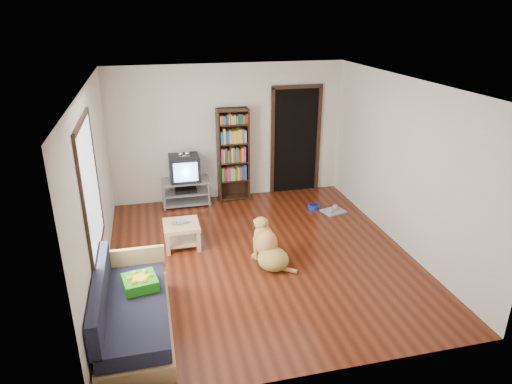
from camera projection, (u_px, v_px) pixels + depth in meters
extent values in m
plane|color=#5A210F|center=(260.00, 256.00, 6.98)|extent=(5.00, 5.00, 0.00)
plane|color=white|center=(261.00, 83.00, 6.01)|extent=(5.00, 5.00, 0.00)
plane|color=beige|center=(229.00, 133.00, 8.75)|extent=(4.50, 0.00, 4.50)
plane|color=beige|center=(325.00, 265.00, 4.24)|extent=(4.50, 0.00, 4.50)
plane|color=beige|center=(95.00, 190.00, 6.01)|extent=(0.00, 5.00, 5.00)
plane|color=beige|center=(402.00, 164.00, 6.99)|extent=(0.00, 5.00, 5.00)
cube|color=green|center=(140.00, 282.00, 5.44)|extent=(0.45, 0.45, 0.13)
imported|color=silver|center=(181.00, 224.00, 7.08)|extent=(0.31, 0.22, 0.02)
cylinder|color=navy|center=(314.00, 206.00, 8.62)|extent=(0.22, 0.22, 0.08)
cube|color=#9B9B9B|center=(334.00, 211.00, 8.47)|extent=(0.47, 0.41, 0.03)
cube|color=white|center=(90.00, 189.00, 5.49)|extent=(0.02, 1.30, 1.60)
cube|color=black|center=(81.00, 122.00, 5.18)|extent=(0.03, 1.42, 0.06)
cube|color=black|center=(100.00, 249.00, 5.79)|extent=(0.03, 1.42, 0.06)
cube|color=black|center=(85.00, 212.00, 4.86)|extent=(0.03, 0.06, 1.70)
cube|color=black|center=(96.00, 170.00, 6.12)|extent=(0.03, 0.06, 1.70)
cube|color=black|center=(295.00, 141.00, 9.12)|extent=(0.90, 0.02, 2.10)
cube|color=black|center=(273.00, 143.00, 9.01)|extent=(0.07, 0.05, 2.14)
cube|color=black|center=(318.00, 140.00, 9.22)|extent=(0.07, 0.05, 2.14)
cube|color=black|center=(297.00, 87.00, 8.71)|extent=(1.03, 0.05, 0.07)
cube|color=#99999E|center=(185.00, 181.00, 8.64)|extent=(0.90, 0.45, 0.04)
cube|color=#99999E|center=(186.00, 192.00, 8.72)|extent=(0.86, 0.42, 0.03)
cube|color=#99999E|center=(187.00, 201.00, 8.79)|extent=(0.90, 0.45, 0.04)
cylinder|color=#99999E|center=(164.00, 198.00, 8.45)|extent=(0.04, 0.04, 0.50)
cylinder|color=#99999E|center=(209.00, 194.00, 8.63)|extent=(0.04, 0.04, 0.50)
cylinder|color=#99999E|center=(163.00, 190.00, 8.81)|extent=(0.04, 0.04, 0.50)
cylinder|color=#99999E|center=(206.00, 187.00, 8.99)|extent=(0.04, 0.04, 0.50)
cube|color=black|center=(186.00, 190.00, 8.70)|extent=(0.40, 0.30, 0.07)
cube|color=black|center=(184.00, 168.00, 8.54)|extent=(0.55, 0.48, 0.48)
cube|color=black|center=(183.00, 165.00, 8.72)|extent=(0.40, 0.14, 0.36)
cube|color=#8CBFF2|center=(186.00, 172.00, 8.32)|extent=(0.44, 0.02, 0.36)
cube|color=silver|center=(184.00, 156.00, 8.40)|extent=(0.20, 0.07, 0.02)
sphere|color=silver|center=(180.00, 154.00, 8.37)|extent=(0.09, 0.09, 0.09)
sphere|color=silver|center=(187.00, 154.00, 8.40)|extent=(0.09, 0.09, 0.09)
cube|color=black|center=(219.00, 156.00, 8.71)|extent=(0.03, 0.30, 1.80)
cube|color=black|center=(248.00, 154.00, 8.83)|extent=(0.03, 0.30, 1.80)
cube|color=black|center=(232.00, 153.00, 8.89)|extent=(0.60, 0.02, 1.80)
cube|color=black|center=(234.00, 197.00, 9.09)|extent=(0.56, 0.28, 0.02)
cube|color=black|center=(234.00, 179.00, 8.95)|extent=(0.56, 0.28, 0.03)
cube|color=black|center=(233.00, 161.00, 8.82)|extent=(0.56, 0.28, 0.02)
cube|color=black|center=(233.00, 143.00, 8.68)|extent=(0.56, 0.28, 0.02)
cube|color=black|center=(233.00, 124.00, 8.54)|extent=(0.56, 0.28, 0.02)
cube|color=black|center=(232.00, 110.00, 8.44)|extent=(0.56, 0.28, 0.02)
cube|color=tan|center=(136.00, 325.00, 5.28)|extent=(0.80, 1.80, 0.22)
cube|color=#1E1E2D|center=(134.00, 309.00, 5.20)|extent=(0.74, 1.74, 0.18)
cube|color=#1E1E2D|center=(100.00, 293.00, 5.02)|extent=(0.12, 1.74, 0.40)
cube|color=tan|center=(133.00, 259.00, 5.91)|extent=(0.80, 0.06, 0.30)
cube|color=tan|center=(181.00, 225.00, 7.12)|extent=(0.55, 0.55, 0.06)
cube|color=tan|center=(182.00, 241.00, 7.22)|extent=(0.45, 0.45, 0.03)
cube|color=tan|center=(168.00, 245.00, 6.94)|extent=(0.06, 0.06, 0.34)
cube|color=tan|center=(199.00, 242.00, 7.04)|extent=(0.06, 0.06, 0.34)
cube|color=tan|center=(166.00, 232.00, 7.36)|extent=(0.06, 0.06, 0.34)
cube|color=tan|center=(195.00, 229.00, 7.46)|extent=(0.06, 0.06, 0.34)
ellipsoid|color=tan|center=(273.00, 259.00, 6.61)|extent=(0.58, 0.61, 0.33)
ellipsoid|color=tan|center=(266.00, 243.00, 6.68)|extent=(0.42, 0.44, 0.43)
ellipsoid|color=#B48E45|center=(263.00, 235.00, 6.71)|extent=(0.35, 0.33, 0.31)
ellipsoid|color=gold|center=(261.00, 223.00, 6.69)|extent=(0.27, 0.28, 0.19)
ellipsoid|color=tan|center=(257.00, 222.00, 6.78)|extent=(0.14, 0.19, 0.08)
sphere|color=black|center=(254.00, 220.00, 6.84)|extent=(0.04, 0.04, 0.04)
ellipsoid|color=gold|center=(258.00, 226.00, 6.63)|extent=(0.07, 0.08, 0.13)
ellipsoid|color=#BE7C49|center=(267.00, 223.00, 6.70)|extent=(0.07, 0.08, 0.13)
cylinder|color=#D6AD52|center=(256.00, 248.00, 6.84)|extent=(0.10, 0.12, 0.36)
cylinder|color=#B88046|center=(263.00, 246.00, 6.91)|extent=(0.10, 0.12, 0.36)
sphere|color=tan|center=(254.00, 256.00, 6.93)|extent=(0.09, 0.09, 0.09)
sphere|color=tan|center=(262.00, 254.00, 7.00)|extent=(0.09, 0.09, 0.09)
cylinder|color=#BD7A48|center=(287.00, 270.00, 6.56)|extent=(0.28, 0.25, 0.07)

